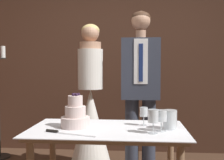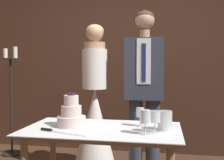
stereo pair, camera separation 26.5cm
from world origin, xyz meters
The scene contains 10 objects.
wall_back centered at (0.00, 1.94, 1.32)m, with size 4.55×0.12×2.63m, color #472B1E.
cake_table centered at (-0.01, 0.04, 0.65)m, with size 1.26×0.73×0.75m.
tiered_cake centered at (-0.27, 0.06, 0.84)m, with size 0.24×0.24×0.28m.
cake_knife centered at (-0.34, -0.15, 0.76)m, with size 0.40×0.15×0.02m.
wine_glass_near centered at (0.29, 0.17, 0.86)m, with size 0.07×0.07×0.16m.
wine_glass_middle centered at (0.42, -0.02, 0.87)m, with size 0.08×0.08×0.17m.
wine_glass_far centered at (0.35, -0.10, 0.87)m, with size 0.08×0.08×0.18m.
hurricane_candle centered at (0.49, 0.06, 0.82)m, with size 0.11×0.11×0.15m.
bride centered at (-0.29, 0.92, 0.63)m, with size 0.54×0.54×1.72m.
groom centered at (0.27, 0.92, 1.04)m, with size 0.42×0.25×1.85m.
Camera 1 is at (0.22, -2.19, 1.26)m, focal length 45.00 mm.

